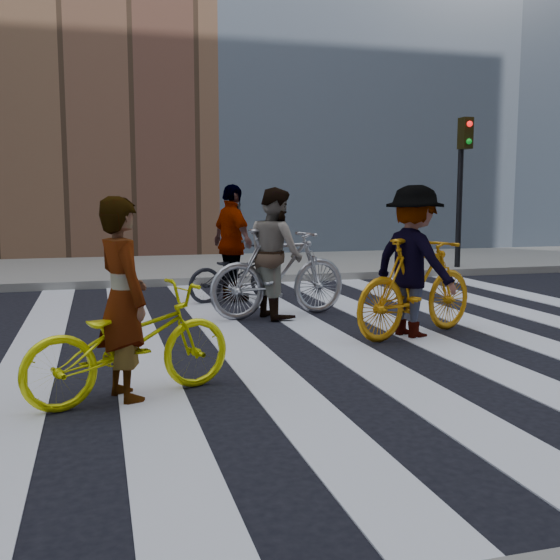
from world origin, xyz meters
name	(u,v)px	position (x,y,z in m)	size (l,w,h in m)	color
ground	(369,334)	(0.00, 0.00, 0.00)	(100.00, 100.00, 0.00)	black
sidewalk_far	(240,266)	(0.00, 7.50, 0.07)	(100.00, 5.00, 0.15)	gray
zebra_crosswalk	(369,334)	(0.00, 0.00, 0.01)	(8.25, 10.00, 0.01)	silver
traffic_signal	(462,168)	(4.40, 5.32, 2.28)	(0.22, 0.42, 3.33)	black
bike_yellow_left	(130,342)	(-2.91, -1.83, 0.47)	(0.63, 1.80, 0.95)	#E8ED0D
bike_silver_mid	(279,273)	(-0.74, 1.44, 0.62)	(0.58, 2.06, 1.24)	#999AA2
bike_yellow_right	(417,287)	(0.51, -0.23, 0.59)	(0.56, 1.98, 1.19)	orange
bike_dark_rear	(236,274)	(-1.02, 3.01, 0.44)	(0.59, 1.68, 0.88)	black
rider_left	(123,299)	(-2.96, -1.83, 0.83)	(0.61, 0.40, 1.67)	slate
rider_mid	(276,253)	(-0.79, 1.44, 0.90)	(0.87, 0.68, 1.80)	slate
rider_right	(414,262)	(0.46, -0.23, 0.90)	(1.17, 0.67, 1.80)	slate
rider_rear	(233,243)	(-1.07, 3.01, 0.93)	(1.09, 0.46, 1.87)	slate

